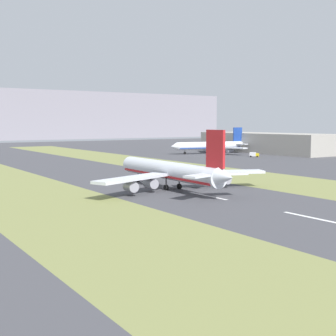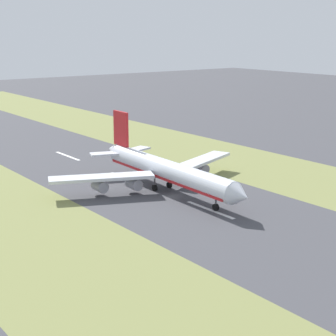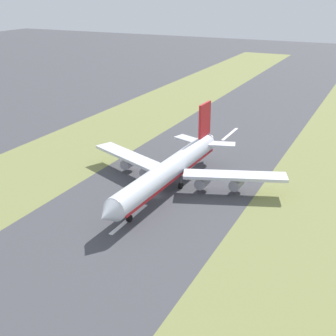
{
  "view_description": "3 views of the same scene",
  "coord_description": "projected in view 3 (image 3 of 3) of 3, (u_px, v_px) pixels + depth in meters",
  "views": [
    {
      "loc": [
        -87.72,
        -135.61,
        22.2
      ],
      "look_at": [
        -1.38,
        -4.63,
        7.0
      ],
      "focal_mm": 50.0,
      "sensor_mm": 36.0,
      "label": 1
    },
    {
      "loc": [
        91.4,
        119.31,
        44.94
      ],
      "look_at": [
        -1.38,
        -4.63,
        7.0
      ],
      "focal_mm": 60.0,
      "sensor_mm": 36.0,
      "label": 2
    },
    {
      "loc": [
        -54.6,
        106.5,
        55.59
      ],
      "look_at": [
        -1.38,
        -4.63,
        7.0
      ],
      "focal_mm": 50.0,
      "sensor_mm": 36.0,
      "label": 3
    }
  ],
  "objects": [
    {
      "name": "grass_median_west",
      "position": [
        321.0,
        229.0,
        113.6
      ],
      "size": [
        40.0,
        600.0,
        0.01
      ],
      "primitive_type": "cube",
      "color": "olive",
      "rests_on": "ground"
    },
    {
      "name": "grass_median_east",
      "position": [
        31.0,
        170.0,
        149.76
      ],
      "size": [
        40.0,
        600.0,
        0.01
      ],
      "primitive_type": "cube",
      "color": "olive",
      "rests_on": "ground"
    },
    {
      "name": "ground_plane",
      "position": [
        156.0,
        196.0,
        131.69
      ],
      "size": [
        800.0,
        800.0,
        0.0
      ],
      "primitive_type": "plane",
      "color": "#424247"
    },
    {
      "name": "centreline_dash_mid",
      "position": [
        191.0,
        167.0,
        152.35
      ],
      "size": [
        1.2,
        18.0,
        0.01
      ],
      "primitive_type": "cube",
      "color": "silver",
      "rests_on": "ground"
    },
    {
      "name": "airplane_main_jet",
      "position": [
        171.0,
        169.0,
        134.38
      ],
      "size": [
        64.11,
        67.13,
        20.2
      ],
      "color": "silver",
      "rests_on": "ground"
    },
    {
      "name": "centreline_dash_far",
      "position": [
        129.0,
        219.0,
        118.79
      ],
      "size": [
        1.2,
        18.0,
        0.01
      ],
      "primitive_type": "cube",
      "color": "silver",
      "rests_on": "ground"
    },
    {
      "name": "centreline_dash_near",
      "position": [
        230.0,
        134.0,
        185.91
      ],
      "size": [
        1.2,
        18.0,
        0.01
      ],
      "primitive_type": "cube",
      "color": "silver",
      "rests_on": "ground"
    }
  ]
}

